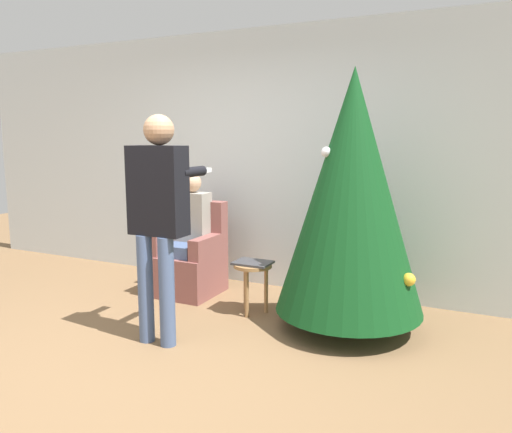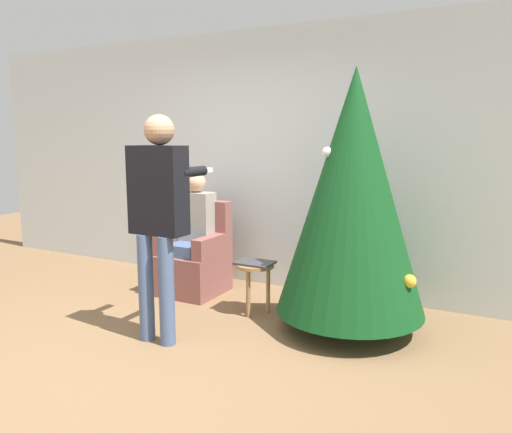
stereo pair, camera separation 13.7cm
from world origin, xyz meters
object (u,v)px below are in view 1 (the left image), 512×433
object	(u,v)px
person_seated	(188,229)
side_stool	(253,273)
christmas_tree	(351,192)
armchair	(190,260)
person_standing	(158,207)

from	to	relation	value
person_seated	side_stool	xyz separation A→B (m)	(0.85, -0.25, -0.30)
side_stool	person_seated	bearing A→B (deg)	163.45
christmas_tree	person_seated	xyz separation A→B (m)	(-1.74, 0.24, -0.48)
armchair	person_standing	xyz separation A→B (m)	(0.48, -1.15, 0.73)
person_standing	side_stool	bearing A→B (deg)	66.75
armchair	person_seated	world-z (taller)	person_seated
armchair	person_standing	distance (m)	1.44
armchair	person_standing	bearing A→B (deg)	-67.39
person_standing	side_stool	size ratio (longest dim) A/B	3.82
armchair	christmas_tree	bearing A→B (deg)	-8.77
person_standing	armchair	bearing A→B (deg)	112.61
christmas_tree	person_standing	size ratio (longest dim) A/B	1.22
person_seated	christmas_tree	bearing A→B (deg)	-8.03
armchair	side_stool	distance (m)	0.90
armchair	person_seated	xyz separation A→B (m)	(0.00, -0.02, 0.34)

